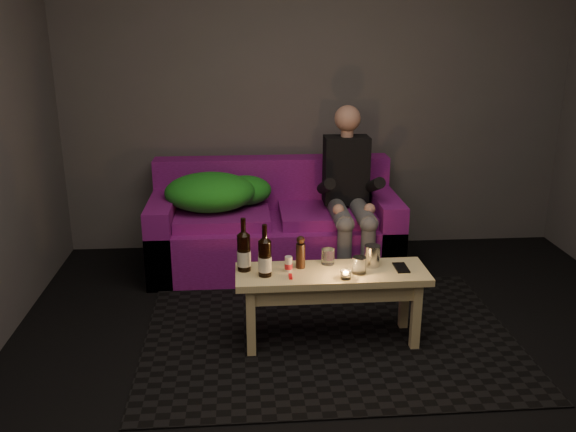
# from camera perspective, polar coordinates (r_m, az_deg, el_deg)

# --- Properties ---
(floor) EXTENTS (4.50, 4.50, 0.00)m
(floor) POSITION_cam_1_polar(r_m,az_deg,el_deg) (3.17, 7.55, -16.90)
(floor) COLOR black
(floor) RESTS_ON ground
(room) EXTENTS (4.50, 4.50, 4.50)m
(room) POSITION_cam_1_polar(r_m,az_deg,el_deg) (3.07, 7.04, 14.82)
(room) COLOR silver
(room) RESTS_ON ground
(rug) EXTENTS (2.19, 1.60, 0.01)m
(rug) POSITION_cam_1_polar(r_m,az_deg,el_deg) (3.71, 3.87, -11.13)
(rug) COLOR black
(rug) RESTS_ON floor
(sofa) EXTENTS (1.82, 0.82, 0.78)m
(sofa) POSITION_cam_1_polar(r_m,az_deg,el_deg) (4.62, -1.30, -1.27)
(sofa) COLOR #6D0E64
(sofa) RESTS_ON floor
(green_blanket) EXTENTS (0.80, 0.55, 0.27)m
(green_blanket) POSITION_cam_1_polar(r_m,az_deg,el_deg) (4.52, -6.76, 2.24)
(green_blanket) COLOR #23961B
(green_blanket) RESTS_ON sofa
(person) EXTENTS (0.33, 0.75, 1.21)m
(person) POSITION_cam_1_polar(r_m,az_deg,el_deg) (4.43, 5.73, 2.50)
(person) COLOR black
(person) RESTS_ON sofa
(coffee_table) EXTENTS (1.09, 0.35, 0.45)m
(coffee_table) POSITION_cam_1_polar(r_m,az_deg,el_deg) (3.50, 4.10, -6.36)
(coffee_table) COLOR #EED18B
(coffee_table) RESTS_ON rug
(beer_bottle_a) EXTENTS (0.08, 0.08, 0.31)m
(beer_bottle_a) POSITION_cam_1_polar(r_m,az_deg,el_deg) (3.44, -4.15, -3.32)
(beer_bottle_a) COLOR black
(beer_bottle_a) RESTS_ON coffee_table
(beer_bottle_b) EXTENTS (0.08, 0.08, 0.30)m
(beer_bottle_b) POSITION_cam_1_polar(r_m,az_deg,el_deg) (3.36, -2.18, -3.86)
(beer_bottle_b) COLOR black
(beer_bottle_b) RESTS_ON coffee_table
(salt_shaker) EXTENTS (0.06, 0.06, 0.09)m
(salt_shaker) POSITION_cam_1_polar(r_m,az_deg,el_deg) (3.44, 0.05, -4.50)
(salt_shaker) COLOR silver
(salt_shaker) RESTS_ON coffee_table
(pepper_mill) EXTENTS (0.06, 0.06, 0.14)m
(pepper_mill) POSITION_cam_1_polar(r_m,az_deg,el_deg) (3.48, 1.18, -3.74)
(pepper_mill) COLOR black
(pepper_mill) RESTS_ON coffee_table
(tumbler_back) EXTENTS (0.09, 0.09, 0.09)m
(tumbler_back) POSITION_cam_1_polar(r_m,az_deg,el_deg) (3.55, 3.76, -3.80)
(tumbler_back) COLOR white
(tumbler_back) RESTS_ON coffee_table
(tealight) EXTENTS (0.06, 0.06, 0.05)m
(tealight) POSITION_cam_1_polar(r_m,az_deg,el_deg) (3.37, 5.42, -5.48)
(tealight) COLOR white
(tealight) RESTS_ON coffee_table
(tumbler_front) EXTENTS (0.09, 0.09, 0.10)m
(tumbler_front) POSITION_cam_1_polar(r_m,az_deg,el_deg) (3.43, 6.69, -4.60)
(tumbler_front) COLOR white
(tumbler_front) RESTS_ON coffee_table
(steel_cup) EXTENTS (0.12, 0.12, 0.12)m
(steel_cup) POSITION_cam_1_polar(r_m,az_deg,el_deg) (3.54, 7.88, -3.70)
(steel_cup) COLOR #AFB1B6
(steel_cup) RESTS_ON coffee_table
(smartphone) EXTENTS (0.07, 0.15, 0.01)m
(smartphone) POSITION_cam_1_polar(r_m,az_deg,el_deg) (3.55, 10.54, -4.78)
(smartphone) COLOR black
(smartphone) RESTS_ON coffee_table
(red_lighter) EXTENTS (0.02, 0.06, 0.01)m
(red_lighter) POSITION_cam_1_polar(r_m,az_deg,el_deg) (3.37, 0.24, -5.68)
(red_lighter) COLOR red
(red_lighter) RESTS_ON coffee_table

